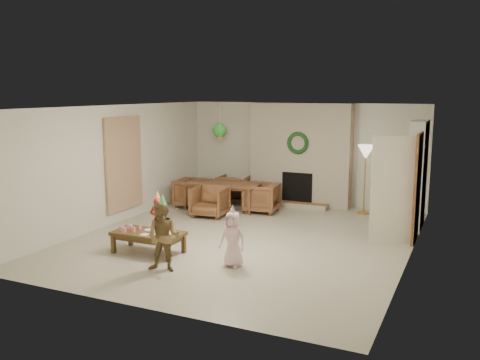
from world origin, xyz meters
The scene contains 56 objects.
floor centered at (0.00, 0.00, 0.00)m, with size 7.00×7.00×0.00m, color #B7B29E.
ceiling centered at (0.00, 0.00, 2.50)m, with size 7.00×7.00×0.00m, color white.
wall_back centered at (0.00, 3.50, 1.25)m, with size 7.00×7.00×0.00m, color silver.
wall_front centered at (0.00, -3.50, 1.25)m, with size 7.00×7.00×0.00m, color silver.
wall_left centered at (-3.00, 0.00, 1.25)m, with size 7.00×7.00×0.00m, color silver.
wall_right centered at (3.00, 0.00, 1.25)m, with size 7.00×7.00×0.00m, color silver.
fireplace_mass centered at (0.00, 3.30, 1.25)m, with size 2.50×0.40×2.50m, color #522A15.
fireplace_hearth centered at (0.00, 2.95, 0.06)m, with size 1.60×0.30×0.12m, color brown.
fireplace_firebox centered at (0.00, 3.12, 0.45)m, with size 0.75×0.12×0.75m, color black.
fireplace_wreath centered at (0.00, 3.07, 1.55)m, with size 0.54×0.54×0.10m, color #18401E.
floor_lamp_base centered at (1.64, 3.00, 0.02)m, with size 0.29×0.29×0.03m, color gold.
floor_lamp_post centered at (1.64, 3.00, 0.74)m, with size 0.03×0.03×1.42m, color gold.
floor_lamp_shade centered at (1.64, 3.00, 1.42)m, with size 0.38×0.38×0.32m, color beige.
bookshelf_carcass centered at (2.84, 2.30, 1.10)m, with size 0.30×1.00×2.20m, color white.
bookshelf_shelf_a centered at (2.82, 2.30, 0.45)m, with size 0.30×0.92×0.03m, color white.
bookshelf_shelf_b centered at (2.82, 2.30, 0.85)m, with size 0.30×0.92×0.03m, color white.
bookshelf_shelf_c centered at (2.82, 2.30, 1.25)m, with size 0.30×0.92×0.03m, color white.
bookshelf_shelf_d centered at (2.82, 2.30, 1.65)m, with size 0.30×0.92×0.03m, color white.
books_row_lower centered at (2.80, 2.15, 0.59)m, with size 0.20×0.40×0.24m, color #B13520.
books_row_mid centered at (2.80, 2.35, 0.99)m, with size 0.20×0.44×0.24m, color #284796.
books_row_upper centered at (2.80, 2.20, 1.38)m, with size 0.20×0.36×0.22m, color #A38722.
door_frame centered at (2.96, 1.20, 1.02)m, with size 0.05×0.86×2.04m, color brown.
door_leaf centered at (2.58, 0.82, 1.00)m, with size 0.05×0.80×2.00m, color beige.
curtain_panel centered at (-2.96, 0.20, 1.25)m, with size 0.06×1.20×2.00m, color #C6AD8C.
dining_table centered at (-1.52, 2.04, 0.31)m, with size 1.77×0.99×0.62m, color brown.
dining_chair_near centered at (-1.44, 1.27, 0.34)m, with size 0.73×0.76×0.69m, color brown.
dining_chair_far centered at (-1.59, 2.81, 0.34)m, with size 0.73×0.76×0.69m, color brown.
dining_chair_left centered at (-2.29, 1.97, 0.34)m, with size 0.73×0.76×0.69m, color brown.
dining_chair_right centered at (-0.55, 2.13, 0.34)m, with size 0.73×0.76×0.69m, color brown.
hanging_plant_cord centered at (-1.30, 1.50, 2.15)m, with size 0.01×0.01×0.70m, color tan.
hanging_plant_pot centered at (-1.30, 1.50, 1.80)m, with size 0.16×0.16×0.12m, color brown.
hanging_plant_foliage centered at (-1.30, 1.50, 1.92)m, with size 0.32×0.32×0.32m, color #1B521F.
coffee_table_top centered at (-1.17, -1.53, 0.35)m, with size 1.23×0.62×0.06m, color #533B1B.
coffee_table_apron centered at (-1.17, -1.53, 0.28)m, with size 1.14×0.52×0.08m, color #533B1B.
coffee_leg_fl centered at (-1.72, -1.79, 0.16)m, with size 0.07×0.07×0.32m, color #533B1B.
coffee_leg_fr centered at (-0.61, -1.78, 0.16)m, with size 0.07×0.07×0.32m, color #533B1B.
coffee_leg_bl centered at (-1.73, -1.29, 0.16)m, with size 0.07×0.07×0.32m, color #533B1B.
coffee_leg_br centered at (-0.61, -1.28, 0.16)m, with size 0.07×0.07×0.32m, color #533B1B.
cup_a centered at (-1.64, -1.68, 0.42)m, with size 0.07×0.07×0.09m, color silver.
cup_b centered at (-1.64, -1.49, 0.42)m, with size 0.07×0.07×0.09m, color silver.
cup_c centered at (-1.52, -1.72, 0.42)m, with size 0.07×0.07×0.09m, color silver.
cup_d centered at (-1.53, -1.54, 0.42)m, with size 0.07×0.07×0.09m, color silver.
cup_e centered at (-1.39, -1.65, 0.42)m, with size 0.07×0.07×0.09m, color silver.
cup_f centered at (-1.39, -1.46, 0.42)m, with size 0.07×0.07×0.09m, color silver.
plate_a centered at (-1.21, -1.42, 0.38)m, with size 0.17×0.17×0.01m, color white.
plate_b centered at (-0.93, -1.62, 0.38)m, with size 0.17×0.17×0.01m, color white.
plate_c centered at (-0.74, -1.43, 0.38)m, with size 0.17×0.17×0.01m, color white.
food_scoop centered at (-0.93, -1.62, 0.42)m, with size 0.07×0.07×0.07m, color tan.
napkin_left centered at (-1.12, -1.70, 0.38)m, with size 0.14×0.14×0.01m, color beige.
napkin_right centered at (-0.84, -1.36, 0.38)m, with size 0.14×0.14×0.01m, color beige.
child_red centered at (-1.35, -0.94, 0.44)m, with size 0.32×0.21×0.87m, color #B43226.
party_hat_red centered at (-1.35, -0.94, 0.91)m, with size 0.12×0.12×0.16m, color #FEE054.
child_plaid centered at (-0.42, -2.19, 0.55)m, with size 0.54×0.42×1.10m, color #9B432A.
party_hat_plaid centered at (-0.42, -2.19, 1.14)m, with size 0.13×0.13×0.18m, color #55C76F.
child_pink centered at (0.46, -1.53, 0.45)m, with size 0.44×0.29×0.90m, color #FDCAD6.
party_hat_pink centered at (0.46, -1.53, 0.94)m, with size 0.12×0.12×0.16m, color silver.
Camera 1 is at (3.89, -8.74, 2.80)m, focal length 38.66 mm.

